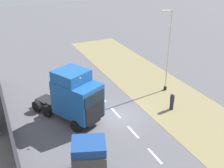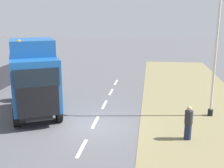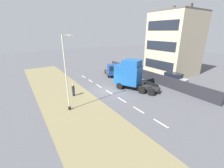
% 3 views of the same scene
% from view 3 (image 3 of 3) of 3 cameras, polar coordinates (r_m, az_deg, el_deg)
% --- Properties ---
extents(ground_plane, '(120.00, 120.00, 0.00)m').
position_cam_3_polar(ground_plane, '(22.91, -2.06, -2.54)').
color(ground_plane, '#515156').
rests_on(ground_plane, ground).
extents(grass_verge, '(7.00, 44.00, 0.01)m').
position_cam_3_polar(grass_verge, '(20.73, -16.46, -5.82)').
color(grass_verge, olive).
rests_on(grass_verge, ground).
extents(lane_markings, '(0.16, 21.00, 0.00)m').
position_cam_3_polar(lane_markings, '(22.36, -1.13, -3.10)').
color(lane_markings, white).
rests_on(lane_markings, ground).
extents(boundary_wall, '(0.25, 24.00, 1.74)m').
position_cam_3_polar(boundary_wall, '(28.08, 13.84, 2.96)').
color(boundary_wall, '#232328').
rests_on(boundary_wall, ground).
extents(building_block, '(8.69, 7.94, 13.38)m').
position_cam_3_polar(building_block, '(33.86, 22.70, 13.90)').
color(building_block, '#C1B293').
rests_on(building_block, ground).
extents(lorry_cab, '(5.19, 6.96, 4.69)m').
position_cam_3_polar(lorry_cab, '(23.35, 6.79, 3.69)').
color(lorry_cab, black).
rests_on(lorry_cab, ground).
extents(flatbed_truck, '(3.78, 5.65, 2.53)m').
position_cam_3_polar(flatbed_truck, '(29.70, 0.30, 5.35)').
color(flatbed_truck, navy).
rests_on(flatbed_truck, ground).
extents(parked_car, '(2.17, 4.91, 2.04)m').
position_cam_3_polar(parked_car, '(27.18, 22.04, 1.80)').
color(parked_car, '#9EA3A8').
rests_on(parked_car, ground).
extents(lamp_post, '(1.27, 0.30, 8.29)m').
position_cam_3_polar(lamp_post, '(16.82, -16.77, 2.46)').
color(lamp_post, black).
rests_on(lamp_post, ground).
extents(pedestrian, '(0.39, 0.39, 1.68)m').
position_cam_3_polar(pedestrian, '(21.47, -14.52, -2.37)').
color(pedestrian, '#1E233D').
rests_on(pedestrian, ground).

